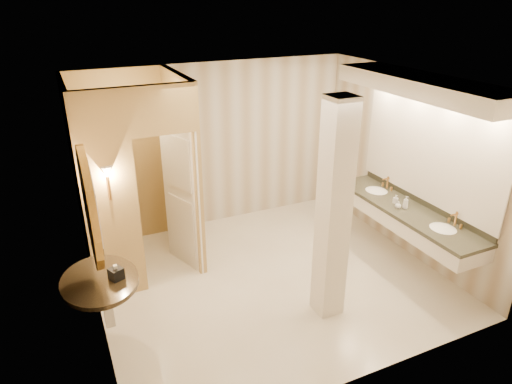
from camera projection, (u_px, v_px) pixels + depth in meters
floor at (270, 278)px, 6.38m from camera, size 4.50×4.50×0.00m
ceiling at (273, 83)px, 5.29m from camera, size 4.50×4.50×0.00m
wall_back at (217, 146)px, 7.50m from camera, size 4.50×0.02×2.70m
wall_front at (368, 269)px, 4.17m from camera, size 4.50×0.02×2.70m
wall_left at (87, 224)px, 4.97m from camera, size 0.02×4.00×2.70m
wall_right at (408, 164)px, 6.69m from camera, size 0.02×4.00×2.70m
toilet_closet at (166, 175)px, 6.20m from camera, size 1.50×1.55×2.70m
wall_sconce at (107, 174)px, 5.30m from camera, size 0.14×0.14×0.42m
vanity at (416, 157)px, 6.15m from camera, size 0.75×2.69×2.09m
console_shelf at (95, 240)px, 4.66m from camera, size 1.01×1.01×1.95m
pillar at (333, 213)px, 5.22m from camera, size 0.31×0.31×2.70m
tissue_box at (116, 274)px, 4.82m from camera, size 0.17×0.17×0.13m
toilet at (107, 228)px, 6.90m from camera, size 0.53×0.81×0.78m
soap_bottle_a at (396, 199)px, 6.55m from camera, size 0.07×0.07×0.13m
soap_bottle_b at (398, 205)px, 6.40m from camera, size 0.09×0.09×0.10m
soap_bottle_c at (406, 202)px, 6.38m from camera, size 0.09×0.10×0.19m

